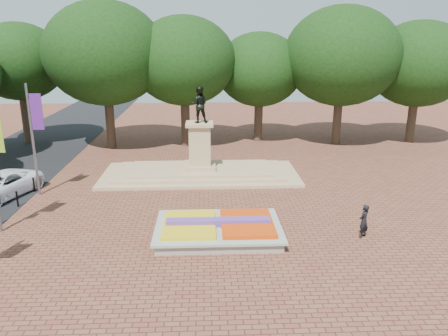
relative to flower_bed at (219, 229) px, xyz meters
name	(u,v)px	position (x,y,z in m)	size (l,w,h in m)	color
ground	(199,220)	(-1.03, 2.00, -0.38)	(90.00, 90.00, 0.00)	brown
flower_bed	(219,229)	(0.00, 0.00, 0.00)	(6.30, 4.30, 0.91)	gray
monument	(200,164)	(-1.03, 10.00, 0.50)	(14.00, 6.00, 6.40)	tan
tree_row_back	(226,71)	(1.31, 20.00, 6.29)	(44.80, 8.80, 10.43)	#37271E
van	(0,186)	(-13.42, 6.04, 0.40)	(2.57, 5.58, 1.55)	white
pedestrian	(364,221)	(7.19, -0.46, 0.48)	(0.63, 0.41, 1.72)	black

